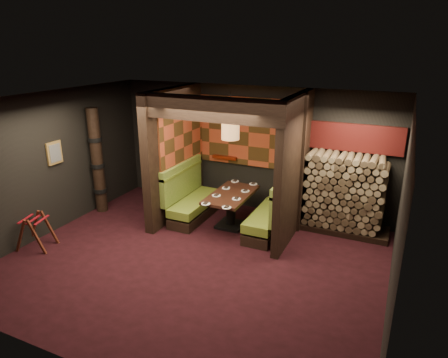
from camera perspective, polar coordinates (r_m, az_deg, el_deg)
floor at (r=7.39m, az=-4.30°, el=-11.57°), size 6.50×5.50×0.02m
ceiling at (r=6.42m, az=-4.94°, el=11.05°), size 6.50×5.50×0.02m
wall_back at (r=9.17m, az=3.82°, el=4.33°), size 6.50×0.02×2.85m
wall_front at (r=4.79m, az=-21.15°, el=-11.37°), size 6.50×0.02×2.85m
wall_left at (r=8.77m, az=-23.57°, el=2.08°), size 0.02×5.50×2.85m
wall_right at (r=6.00m, az=23.90°, el=-5.44°), size 0.02×5.50×2.85m
partition_left at (r=8.78m, az=-7.08°, el=3.57°), size 0.20×2.20×2.85m
partition_right at (r=7.82m, az=9.94°, el=1.48°), size 0.15×2.10×2.85m
header_beam at (r=7.08m, az=-2.24°, el=9.96°), size 2.85×0.18×0.44m
tapa_back_panel at (r=9.04m, az=3.61°, el=6.70°), size 2.40×0.06×1.55m
tapa_side_panel at (r=8.77m, az=-5.92°, el=6.45°), size 0.04×1.85×1.45m
lacquer_shelf at (r=9.36m, az=0.11°, el=3.13°), size 0.60×0.12×0.07m
booth_bench_left at (r=8.92m, az=-4.69°, el=-3.05°), size 0.68×1.60×1.14m
booth_bench_right at (r=8.23m, az=6.96°, el=-5.10°), size 0.68×1.60×1.14m
dining_table at (r=8.40m, az=1.01°, el=-3.58°), size 0.78×1.42×0.75m
place_settings at (r=8.31m, az=1.02°, el=-2.01°), size 0.63×1.64×0.03m
pendant_lamp at (r=7.88m, az=0.93°, el=7.29°), size 0.36×0.36×0.93m
framed_picture at (r=8.75m, az=-23.07°, el=3.45°), size 0.05×0.36×0.46m
luggage_rack at (r=8.43m, az=-25.35°, el=-6.64°), size 0.75×0.61×0.72m
totem_column at (r=9.43m, az=-17.65°, el=2.37°), size 0.31×0.31×2.40m
firewood_stack at (r=8.45m, az=17.32°, el=-2.12°), size 1.73×0.70×1.64m
mosaic_header at (r=8.46m, az=18.37°, el=5.59°), size 1.83×0.10×0.56m
bay_front_post at (r=8.04m, az=11.04°, el=1.90°), size 0.08×0.08×2.85m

